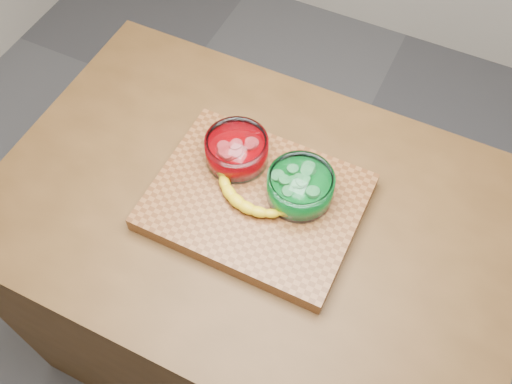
% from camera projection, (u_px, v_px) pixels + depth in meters
% --- Properties ---
extents(ground, '(3.50, 3.50, 0.00)m').
position_uv_depth(ground, '(256.00, 338.00, 2.03)').
color(ground, '#515155').
rests_on(ground, ground).
extents(counter, '(1.20, 0.80, 0.90)m').
position_uv_depth(counter, '(256.00, 287.00, 1.66)').
color(counter, '#513418').
rests_on(counter, ground).
extents(cutting_board, '(0.45, 0.35, 0.04)m').
position_uv_depth(cutting_board, '(256.00, 202.00, 1.26)').
color(cutting_board, brown).
rests_on(cutting_board, counter).
extents(bowl_red, '(0.14, 0.14, 0.07)m').
position_uv_depth(bowl_red, '(237.00, 150.00, 1.27)').
color(bowl_red, white).
rests_on(bowl_red, cutting_board).
extents(bowl_green, '(0.14, 0.14, 0.07)m').
position_uv_depth(bowl_green, '(300.00, 187.00, 1.22)').
color(bowl_green, white).
rests_on(bowl_green, cutting_board).
extents(banana, '(0.22, 0.14, 0.03)m').
position_uv_depth(banana, '(251.00, 191.00, 1.24)').
color(banana, gold).
rests_on(banana, cutting_board).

